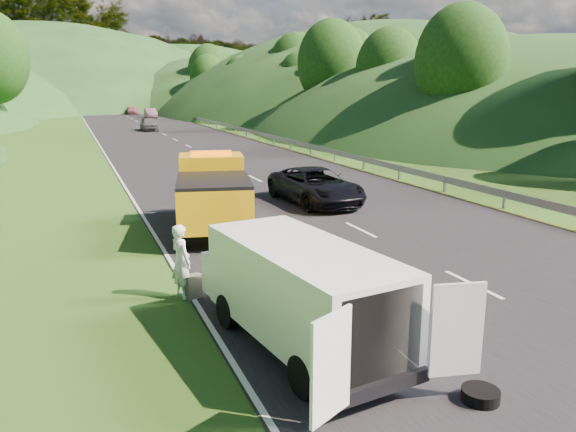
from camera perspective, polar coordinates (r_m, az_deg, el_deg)
name	(u,v)px	position (r m, az deg, el deg)	size (l,w,h in m)	color
ground	(334,275)	(15.29, 4.65, -6.02)	(320.00, 320.00, 0.00)	#38661E
road_surface	(175,140)	(54.01, -11.39, 7.60)	(14.00, 200.00, 0.02)	black
guardrail	(218,128)	(67.73, -7.16, 8.83)	(0.06, 140.00, 1.52)	gray
tree_line_right	(293,122)	(78.81, 0.55, 9.53)	(14.00, 140.00, 14.00)	#285318
hills_backdrop	(120,106)	(148.30, -16.70, 10.70)	(201.00, 288.60, 44.00)	#2D5B23
tow_truck	(213,194)	(19.78, -7.65, 2.26)	(3.55, 6.57, 2.68)	black
white_van	(299,290)	(10.87, 1.08, -7.48)	(3.32, 6.17, 2.09)	black
woman	(183,297)	(13.95, -10.64, -8.14)	(0.66, 0.48, 1.80)	white
child	(260,283)	(14.67, -2.91, -6.83)	(0.47, 0.37, 0.97)	#D5C771
worker	(394,368)	(10.72, 10.69, -14.95)	(1.23, 0.70, 1.90)	black
suitcase	(193,287)	(13.72, -9.60, -7.10)	(0.38, 0.21, 0.61)	#4D4E3A
spare_tire	(480,402)	(10.09, 18.90, -17.42)	(0.62, 0.62, 0.20)	black
passing_suv	(315,203)	(24.37, 2.80, 1.28)	(2.51, 5.44, 1.51)	black
dist_car_a	(149,131)	(65.58, -13.90, 8.41)	(1.73, 4.29, 1.46)	#494A4E
dist_car_b	(151,118)	(90.87, -13.75, 9.64)	(1.56, 4.46, 1.47)	#654353
dist_car_c	(133,115)	(101.71, -15.51, 9.88)	(1.88, 4.63, 1.34)	#8B4555
dist_car_d	(125,111)	(117.39, -16.24, 10.21)	(1.73, 4.29, 1.46)	olive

